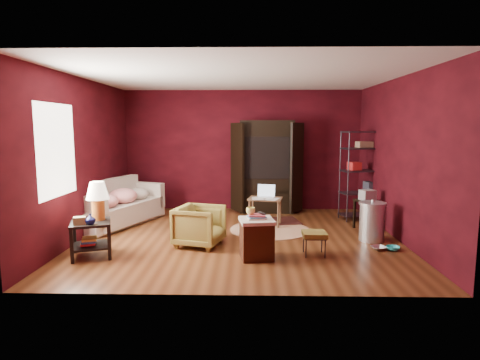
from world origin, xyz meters
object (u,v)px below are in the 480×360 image
object	(u,v)px
armchair	(200,224)
wire_shelving	(364,171)
tv_armoire	(267,165)
laptop_desk	(265,201)
side_table	(94,212)
hamper	(257,238)
sofa	(118,205)

from	to	relation	value
armchair	wire_shelving	world-z (taller)	wire_shelving
armchair	tv_armoire	xyz separation A→B (m)	(1.22, 2.75, 0.73)
armchair	laptop_desk	bearing A→B (deg)	-23.69
side_table	hamper	world-z (taller)	side_table
sofa	wire_shelving	distance (m)	5.12
tv_armoire	armchair	bearing A→B (deg)	-112.17
armchair	tv_armoire	world-z (taller)	tv_armoire
armchair	hamper	distance (m)	1.12
side_table	laptop_desk	distance (m)	3.29
laptop_desk	tv_armoire	bearing A→B (deg)	97.08
armchair	wire_shelving	bearing A→B (deg)	-42.64
sofa	laptop_desk	distance (m)	2.95
side_table	wire_shelving	bearing A→B (deg)	28.25
laptop_desk	wire_shelving	bearing A→B (deg)	26.91
wire_shelving	armchair	bearing A→B (deg)	-161.72
tv_armoire	wire_shelving	bearing A→B (deg)	-18.80
armchair	wire_shelving	distance (m)	3.85
laptop_desk	tv_armoire	distance (m)	1.49
hamper	armchair	bearing A→B (deg)	145.99
sofa	wire_shelving	xyz separation A→B (m)	(5.04, 0.62, 0.62)
tv_armoire	wire_shelving	world-z (taller)	tv_armoire
side_table	hamper	xyz separation A→B (m)	(2.45, -0.08, -0.36)
tv_armoire	side_table	bearing A→B (deg)	-128.08
laptop_desk	tv_armoire	world-z (taller)	tv_armoire
hamper	wire_shelving	world-z (taller)	wire_shelving
side_table	laptop_desk	size ratio (longest dim) A/B	1.40
laptop_desk	wire_shelving	xyz separation A→B (m)	(2.09, 0.61, 0.53)
wire_shelving	sofa	bearing A→B (deg)	173.36
armchair	hamper	size ratio (longest dim) A/B	1.06
armchair	side_table	world-z (taller)	side_table
sofa	armchair	bearing A→B (deg)	-104.67
armchair	laptop_desk	size ratio (longest dim) A/B	0.91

